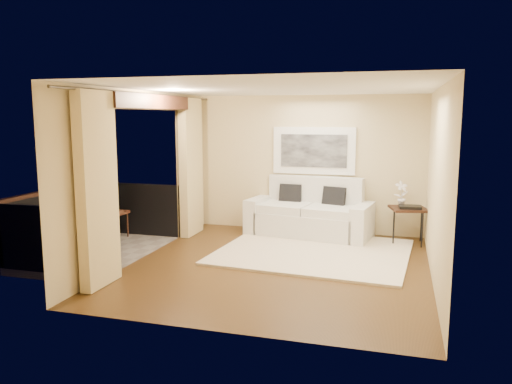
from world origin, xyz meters
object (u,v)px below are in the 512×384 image
(bistro_table, at_px, (96,217))
(ice_bucket, at_px, (93,205))
(sofa, at_px, (310,215))
(balcony_chair_near, at_px, (87,222))
(orchid, at_px, (401,194))
(balcony_chair_far, at_px, (109,207))
(side_table, at_px, (408,211))

(bistro_table, distance_m, ice_bucket, 0.23)
(bistro_table, relative_size, ice_bucket, 3.71)
(sofa, height_order, balcony_chair_near, sofa)
(orchid, bearing_deg, balcony_chair_far, -165.40)
(balcony_chair_near, bearing_deg, balcony_chair_far, 96.28)
(side_table, xyz_separation_m, orchid, (-0.13, 0.11, 0.29))
(balcony_chair_far, height_order, ice_bucket, balcony_chair_far)
(sofa, bearing_deg, ice_bucket, -135.80)
(orchid, distance_m, ice_bucket, 5.44)
(orchid, height_order, bistro_table, orchid)
(orchid, distance_m, balcony_chair_near, 5.54)
(side_table, bearing_deg, balcony_chair_near, -155.67)
(bistro_table, bearing_deg, sofa, 37.44)
(sofa, relative_size, balcony_chair_far, 2.32)
(bistro_table, xyz_separation_m, balcony_chair_far, (-0.42, 1.05, -0.04))
(sofa, relative_size, side_table, 3.31)
(orchid, bearing_deg, balcony_chair_near, -154.03)
(side_table, distance_m, ice_bucket, 5.52)
(side_table, relative_size, balcony_chair_far, 0.70)
(balcony_chair_far, relative_size, balcony_chair_near, 1.08)
(sofa, bearing_deg, balcony_chair_near, -135.10)
(sofa, height_order, orchid, orchid)
(sofa, xyz_separation_m, side_table, (1.81, -0.10, 0.21))
(balcony_chair_far, bearing_deg, bistro_table, 115.67)
(side_table, bearing_deg, orchid, 139.14)
(ice_bucket, bearing_deg, sofa, 35.46)
(sofa, height_order, side_table, sofa)
(side_table, relative_size, ice_bucket, 3.71)
(sofa, distance_m, balcony_chair_far, 3.81)
(balcony_chair_far, relative_size, ice_bucket, 5.29)
(side_table, height_order, balcony_chair_near, balcony_chair_near)
(bistro_table, bearing_deg, ice_bucket, 141.53)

